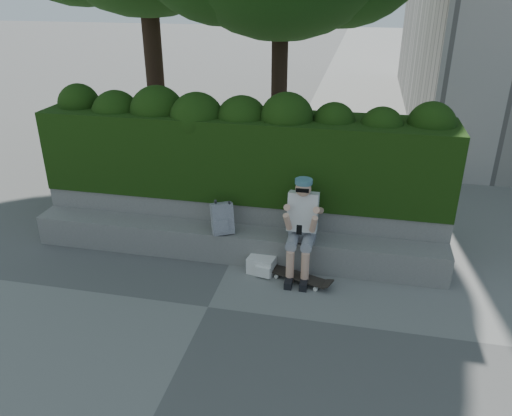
% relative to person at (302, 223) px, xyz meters
% --- Properties ---
extents(ground, '(80.00, 80.00, 0.00)m').
position_rel_person_xyz_m(ground, '(-1.01, -1.07, -0.75)').
color(ground, slate).
rests_on(ground, ground).
extents(bench_ledge, '(6.00, 0.45, 0.45)m').
position_rel_person_xyz_m(bench_ledge, '(-1.01, 0.18, -0.53)').
color(bench_ledge, gray).
rests_on(bench_ledge, ground).
extents(planter_wall, '(6.00, 0.50, 0.75)m').
position_rel_person_xyz_m(planter_wall, '(-1.01, 0.66, -0.38)').
color(planter_wall, gray).
rests_on(planter_wall, ground).
extents(hedge, '(6.00, 1.00, 1.20)m').
position_rel_person_xyz_m(hedge, '(-1.01, 0.88, 0.60)').
color(hedge, black).
rests_on(hedge, planter_wall).
extents(person, '(0.40, 0.76, 1.38)m').
position_rel_person_xyz_m(person, '(0.00, 0.00, 0.00)').
color(person, gray).
rests_on(person, ground).
extents(skateboard, '(0.86, 0.47, 0.09)m').
position_rel_person_xyz_m(skateboard, '(0.01, -0.25, -0.68)').
color(skateboard, black).
rests_on(skateboard, ground).
extents(backpack_plaid, '(0.34, 0.29, 0.44)m').
position_rel_person_xyz_m(backpack_plaid, '(-1.13, 0.08, -0.08)').
color(backpack_plaid, '#9E9FA3').
rests_on(backpack_plaid, bench_ledge).
extents(backpack_ground, '(0.40, 0.32, 0.23)m').
position_rel_person_xyz_m(backpack_ground, '(-0.52, -0.13, -0.63)').
color(backpack_ground, white).
rests_on(backpack_ground, ground).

